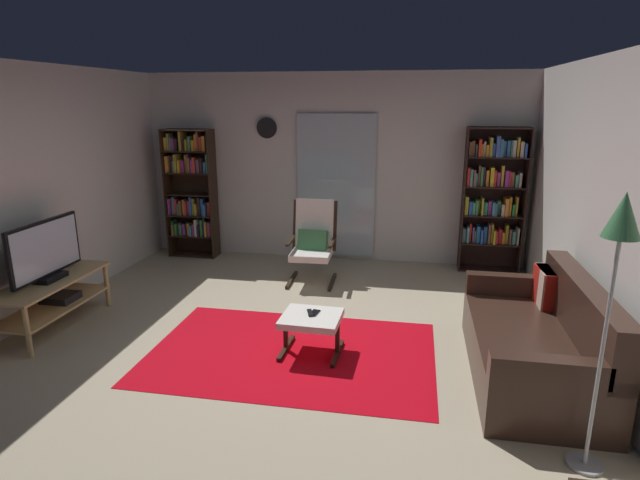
# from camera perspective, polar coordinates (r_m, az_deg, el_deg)

# --- Properties ---
(ground_plane) EXTENTS (7.02, 7.02, 0.00)m
(ground_plane) POSITION_cam_1_polar(r_m,az_deg,el_deg) (4.95, -4.21, -11.54)
(ground_plane) COLOR #B7A98B
(wall_back) EXTENTS (5.60, 0.06, 2.60)m
(wall_back) POSITION_cam_1_polar(r_m,az_deg,el_deg) (7.33, 1.33, 7.92)
(wall_back) COLOR silver
(wall_back) RESTS_ON ground
(wall_left) EXTENTS (0.06, 6.00, 2.60)m
(wall_left) POSITION_cam_1_polar(r_m,az_deg,el_deg) (5.83, -31.20, 3.86)
(wall_left) COLOR silver
(wall_left) RESTS_ON ground
(wall_right) EXTENTS (0.06, 6.00, 2.60)m
(wall_right) POSITION_cam_1_polar(r_m,az_deg,el_deg) (4.64, 29.71, 1.68)
(wall_right) COLOR silver
(wall_right) RESTS_ON ground
(glass_door_panel) EXTENTS (1.10, 0.01, 2.00)m
(glass_door_panel) POSITION_cam_1_polar(r_m,az_deg,el_deg) (7.29, 1.75, 5.90)
(glass_door_panel) COLOR silver
(area_rug) EXTENTS (2.56, 1.70, 0.01)m
(area_rug) POSITION_cam_1_polar(r_m,az_deg,el_deg) (4.82, -3.14, -12.27)
(area_rug) COLOR red
(area_rug) RESTS_ON ground
(tv_stand) EXTENTS (0.51, 1.32, 0.51)m
(tv_stand) POSITION_cam_1_polar(r_m,az_deg,el_deg) (5.85, -27.35, -5.43)
(tv_stand) COLOR tan
(tv_stand) RESTS_ON ground
(television) EXTENTS (0.20, 0.97, 0.60)m
(television) POSITION_cam_1_polar(r_m,az_deg,el_deg) (5.70, -27.99, -1.18)
(television) COLOR black
(television) RESTS_ON tv_stand
(bookshelf_near_tv) EXTENTS (0.70, 0.30, 1.84)m
(bookshelf_near_tv) POSITION_cam_1_polar(r_m,az_deg,el_deg) (7.69, -14.02, 5.49)
(bookshelf_near_tv) COLOR black
(bookshelf_near_tv) RESTS_ON ground
(bookshelf_near_sofa) EXTENTS (0.78, 0.30, 1.90)m
(bookshelf_near_sofa) POSITION_cam_1_polar(r_m,az_deg,el_deg) (7.15, 18.45, 4.77)
(bookshelf_near_sofa) COLOR black
(bookshelf_near_sofa) RESTS_ON ground
(leather_sofa) EXTENTS (0.90, 1.84, 0.85)m
(leather_sofa) POSITION_cam_1_polar(r_m,az_deg,el_deg) (4.68, 22.97, -10.34)
(leather_sofa) COLOR #38231B
(leather_sofa) RESTS_ON ground
(lounge_armchair) EXTENTS (0.58, 0.67, 1.02)m
(lounge_armchair) POSITION_cam_1_polar(r_m,az_deg,el_deg) (6.49, -0.77, 0.08)
(lounge_armchair) COLOR black
(lounge_armchair) RESTS_ON ground
(ottoman) EXTENTS (0.54, 0.50, 0.37)m
(ottoman) POSITION_cam_1_polar(r_m,az_deg,el_deg) (4.68, -0.97, -9.05)
(ottoman) COLOR white
(ottoman) RESTS_ON ground
(tv_remote) EXTENTS (0.08, 0.15, 0.02)m
(tv_remote) POSITION_cam_1_polar(r_m,az_deg,el_deg) (4.69, -1.10, -8.04)
(tv_remote) COLOR black
(tv_remote) RESTS_ON ottoman
(cell_phone) EXTENTS (0.09, 0.15, 0.01)m
(cell_phone) POSITION_cam_1_polar(r_m,az_deg,el_deg) (4.70, -0.62, -8.03)
(cell_phone) COLOR black
(cell_phone) RESTS_ON ottoman
(floor_lamp_by_sofa) EXTENTS (0.22, 0.22, 1.75)m
(floor_lamp_by_sofa) POSITION_cam_1_polar(r_m,az_deg,el_deg) (3.33, 30.06, -0.66)
(floor_lamp_by_sofa) COLOR #A5A5AD
(floor_lamp_by_sofa) RESTS_ON ground
(wall_clock) EXTENTS (0.29, 0.03, 0.29)m
(wall_clock) POSITION_cam_1_polar(r_m,az_deg,el_deg) (7.40, -5.88, 12.20)
(wall_clock) COLOR silver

